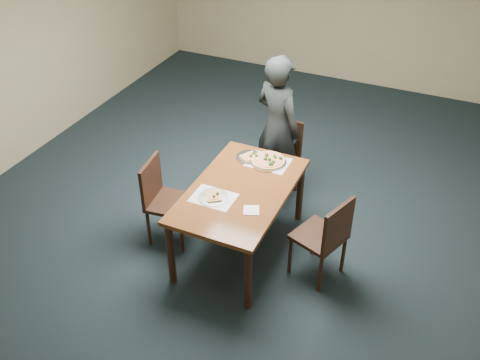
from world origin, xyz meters
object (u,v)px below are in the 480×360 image
at_px(chair_far, 280,153).
at_px(slice_plate_near, 214,197).
at_px(chair_left, 163,196).
at_px(chair_right, 326,235).
at_px(dining_table, 240,196).
at_px(pizza_pan, 268,161).
at_px(diner, 278,127).
at_px(slice_plate_far, 250,157).

relative_size(chair_far, slice_plate_near, 3.25).
distance_m(chair_left, chair_right, 1.67).
xyz_separation_m(dining_table, chair_right, (0.88, -0.04, -0.14)).
height_order(dining_table, pizza_pan, pizza_pan).
distance_m(dining_table, diner, 1.12).
xyz_separation_m(chair_left, slice_plate_far, (0.66, 0.68, 0.25)).
relative_size(chair_far, slice_plate_far, 3.25).
bearing_deg(slice_plate_near, chair_far, 82.97).
relative_size(chair_left, pizza_pan, 2.42).
bearing_deg(diner, pizza_pan, 125.52).
xyz_separation_m(chair_far, slice_plate_far, (-0.13, -0.56, 0.25)).
height_order(diner, slice_plate_near, diner).
bearing_deg(chair_left, slice_plate_far, -51.47).
bearing_deg(slice_plate_far, chair_left, -134.05).
height_order(chair_right, pizza_pan, chair_right).
height_order(pizza_pan, slice_plate_far, pizza_pan).
height_order(diner, pizza_pan, diner).
relative_size(dining_table, slice_plate_near, 5.36).
height_order(dining_table, chair_far, chair_far).
bearing_deg(diner, slice_plate_far, 105.07).
bearing_deg(diner, chair_left, 83.01).
xyz_separation_m(diner, slice_plate_far, (-0.09, -0.58, -0.07)).
relative_size(chair_left, slice_plate_far, 3.25).
xyz_separation_m(pizza_pan, slice_plate_far, (-0.21, 0.00, -0.01)).
bearing_deg(diner, chair_right, 152.54).
relative_size(chair_left, chair_right, 1.00).
bearing_deg(slice_plate_far, dining_table, -76.10).
relative_size(dining_table, chair_far, 1.65).
distance_m(chair_left, diner, 1.49).
relative_size(chair_far, chair_right, 1.00).
bearing_deg(dining_table, slice_plate_far, 103.90).
bearing_deg(chair_left, diner, -37.97).
relative_size(diner, slice_plate_near, 5.94).
distance_m(chair_far, slice_plate_far, 0.63).
distance_m(diner, slice_plate_near, 1.35).
bearing_deg(diner, dining_table, 115.87).
bearing_deg(slice_plate_far, chair_far, 76.99).
distance_m(dining_table, chair_far, 1.10).
bearing_deg(chair_far, dining_table, -81.12).
relative_size(chair_far, diner, 0.55).
bearing_deg(slice_plate_far, diner, 81.50).
xyz_separation_m(chair_left, slice_plate_near, (0.62, -0.08, 0.25)).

